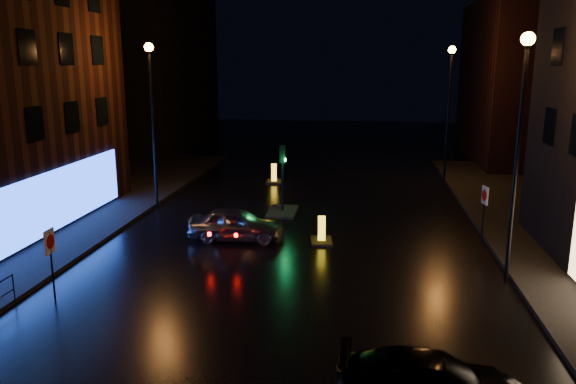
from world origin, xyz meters
name	(u,v)px	position (x,y,z in m)	size (l,w,h in m)	color
ground	(252,352)	(0.00, 0.00, 0.00)	(120.00, 120.00, 0.00)	black
building_far_left	(149,67)	(-16.00, 35.00, 7.00)	(8.00, 16.00, 14.00)	black
building_far_right	(528,82)	(15.00, 32.00, 6.00)	(8.00, 14.00, 12.00)	black
street_lamp_lfar	(152,101)	(-7.80, 14.00, 5.56)	(0.44, 0.44, 8.37)	black
street_lamp_rnear	(520,121)	(7.80, 6.00, 5.56)	(0.44, 0.44, 8.37)	black
street_lamp_rfar	(449,94)	(7.80, 22.00, 5.56)	(0.44, 0.44, 8.37)	black
traffic_signal	(283,203)	(-1.20, 14.00, 0.50)	(1.40, 2.40, 3.45)	black
silver_hatchback	(237,224)	(-2.50, 9.33, 0.69)	(1.63, 4.05, 1.38)	#9A9BA1
dark_sedan	(433,382)	(4.41, -1.82, 0.61)	(1.70, 4.18, 1.21)	black
bollard_near	(322,237)	(1.12, 9.45, 0.25)	(1.04, 1.41, 1.14)	black
bollard_far	(274,178)	(-2.77, 21.13, 0.26)	(1.02, 1.44, 1.21)	black
road_sign_left	(50,248)	(-6.87, 2.38, 1.77)	(0.09, 0.57, 2.37)	black
road_sign_right	(485,200)	(7.90, 10.71, 1.76)	(0.17, 0.57, 2.35)	black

